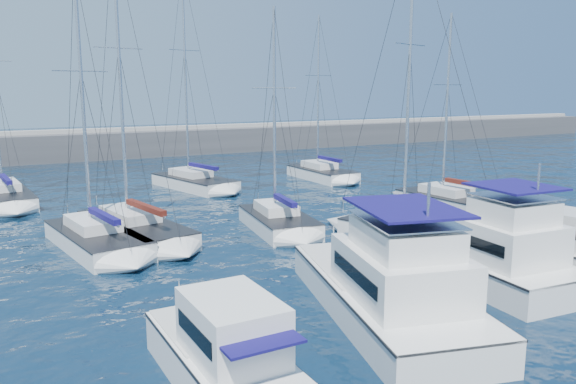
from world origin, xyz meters
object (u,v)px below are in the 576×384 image
motor_yacht_stbd_inner (495,257)px  sailboat_mid_e (450,202)px  sailboat_back_a (5,196)px  sailboat_back_b (194,182)px  motor_yacht_port_outer (225,357)px  sailboat_mid_a (96,239)px  sailboat_mid_b (135,228)px  sailboat_mid_d (416,233)px  sailboat_back_c (322,173)px  motor_yacht_stbd_outer (560,251)px  motor_yacht_port_inner (390,289)px  sailboat_mid_c (278,221)px

motor_yacht_stbd_inner → sailboat_mid_e: 14.93m
sailboat_back_a → sailboat_back_b: 13.81m
motor_yacht_port_outer → sailboat_mid_a: 15.81m
sailboat_mid_a → sailboat_mid_b: sailboat_mid_b is taller
sailboat_mid_a → sailboat_mid_d: sailboat_mid_d is taller
motor_yacht_port_outer → sailboat_back_c: sailboat_back_c is taller
sailboat_back_c → sailboat_mid_d: bearing=-109.2°
sailboat_mid_a → sailboat_mid_b: bearing=19.9°
motor_yacht_port_outer → sailboat_mid_a: sailboat_mid_a is taller
motor_yacht_stbd_outer → sailboat_back_c: sailboat_back_c is taller
motor_yacht_port_outer → sailboat_mid_b: 17.08m
sailboat_back_b → sailboat_back_c: size_ratio=1.21×
motor_yacht_port_inner → sailboat_mid_b: bearing=123.7°
sailboat_mid_d → sailboat_mid_a: bearing=137.2°
sailboat_back_a → sailboat_back_c: 25.50m
sailboat_back_b → sailboat_back_c: bearing=-18.1°
sailboat_back_a → motor_yacht_stbd_inner: bearing=-63.5°
sailboat_mid_c → sailboat_mid_d: size_ratio=0.78×
motor_yacht_stbd_inner → sailboat_mid_b: 18.48m
sailboat_back_b → sailboat_mid_d: bearing=-91.0°
sailboat_mid_b → sailboat_back_a: size_ratio=1.02×
sailboat_back_c → sailboat_mid_e: bearing=-87.2°
motor_yacht_port_outer → motor_yacht_stbd_inner: bearing=10.2°
sailboat_mid_b → sailboat_back_c: (19.60, 12.26, -0.00)m
sailboat_back_a → sailboat_back_c: size_ratio=1.09×
motor_yacht_port_outer → sailboat_mid_d: bearing=31.1°
sailboat_mid_a → motor_yacht_port_outer: bearing=-96.6°
sailboat_mid_a → sailboat_mid_c: 9.93m
sailboat_mid_b → sailboat_back_a: 14.85m
motor_yacht_stbd_inner → sailboat_back_b: sailboat_back_b is taller
sailboat_mid_b → sailboat_back_c: sailboat_mid_b is taller
motor_yacht_port_inner → sailboat_mid_e: 19.83m
motor_yacht_port_inner → motor_yacht_stbd_inner: 6.21m
motor_yacht_port_inner → sailboat_mid_d: bearing=58.7°
sailboat_mid_c → sailboat_back_c: (11.93, 14.51, 0.01)m
sailboat_back_a → sailboat_back_c: sailboat_back_a is taller
motor_yacht_port_outer → sailboat_mid_c: size_ratio=0.50×
sailboat_back_b → sailboat_back_c: 11.70m
sailboat_back_c → motor_yacht_port_inner: bearing=-118.1°
sailboat_mid_e → motor_yacht_stbd_inner: bearing=-131.8°
sailboat_mid_c → sailboat_mid_e: 12.87m
sailboat_mid_a → sailboat_back_c: sailboat_back_c is taller
motor_yacht_stbd_outer → sailboat_mid_b: 21.19m
motor_yacht_stbd_outer → sailboat_mid_b: size_ratio=0.42×
sailboat_mid_b → sailboat_mid_d: 15.14m
motor_yacht_port_inner → sailboat_mid_d: 10.46m
sailboat_mid_b → sailboat_back_b: bearing=47.8°
sailboat_mid_c → motor_yacht_stbd_inner: bearing=-64.7°
sailboat_mid_c → sailboat_back_b: 15.38m
motor_yacht_stbd_inner → sailboat_mid_c: (-3.77, 12.25, -0.62)m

